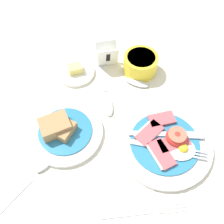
% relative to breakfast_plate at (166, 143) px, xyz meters
% --- Properties ---
extents(ground_plane, '(3.00, 3.00, 0.00)m').
position_rel_breakfast_plate_xyz_m(ground_plane, '(-0.11, 0.01, -0.01)').
color(ground_plane, beige).
extents(breakfast_plate, '(0.23, 0.23, 0.04)m').
position_rel_breakfast_plate_xyz_m(breakfast_plate, '(0.00, 0.00, 0.00)').
color(breakfast_plate, silver).
rests_on(breakfast_plate, ground_plane).
extents(bread_plate, '(0.19, 0.19, 0.05)m').
position_rel_breakfast_plate_xyz_m(bread_plate, '(-0.25, 0.05, 0.00)').
color(bread_plate, silver).
rests_on(bread_plate, ground_plane).
extents(sugar_cup, '(0.10, 0.10, 0.06)m').
position_rel_breakfast_plate_xyz_m(sugar_cup, '(-0.03, 0.25, 0.02)').
color(sugar_cup, yellow).
rests_on(sugar_cup, ground_plane).
extents(butter_dish, '(0.11, 0.11, 0.03)m').
position_rel_breakfast_plate_xyz_m(butter_dish, '(-0.22, 0.25, -0.00)').
color(butter_dish, silver).
rests_on(butter_dish, ground_plane).
extents(number_card, '(0.06, 0.05, 0.07)m').
position_rel_breakfast_plate_xyz_m(number_card, '(-0.12, 0.28, 0.03)').
color(number_card, white).
rests_on(number_card, ground_plane).
extents(teaspoon_by_saucer, '(0.03, 0.19, 0.01)m').
position_rel_breakfast_plate_xyz_m(teaspoon_by_saucer, '(-0.13, 0.15, -0.01)').
color(teaspoon_by_saucer, silver).
rests_on(teaspoon_by_saucer, ground_plane).
extents(teaspoon_near_cup, '(0.18, 0.11, 0.01)m').
position_rel_breakfast_plate_xyz_m(teaspoon_near_cup, '(-0.02, 0.19, -0.01)').
color(teaspoon_near_cup, silver).
rests_on(teaspoon_near_cup, ground_plane).
extents(teaspoon_stray, '(0.15, 0.15, 0.01)m').
position_rel_breakfast_plate_xyz_m(teaspoon_stray, '(-0.31, -0.04, -0.01)').
color(teaspoon_stray, silver).
rests_on(teaspoon_stray, ground_plane).
extents(fork_on_cloth, '(0.19, 0.02, 0.01)m').
position_rel_breakfast_plate_xyz_m(fork_on_cloth, '(-0.08, -0.15, -0.01)').
color(fork_on_cloth, silver).
rests_on(fork_on_cloth, ground_plane).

